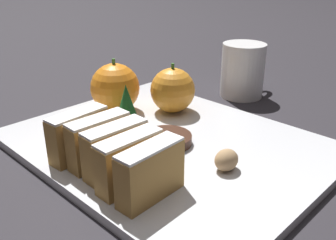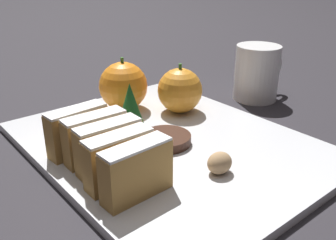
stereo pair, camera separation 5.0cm
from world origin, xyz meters
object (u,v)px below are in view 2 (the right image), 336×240
at_px(coffee_mug, 257,72).
at_px(orange_far, 180,90).
at_px(orange_near, 123,86).
at_px(chocolate_cookie, 166,139).
at_px(walnut, 220,163).

bearing_deg(coffee_mug, orange_far, 173.76).
height_order(orange_near, orange_far, orange_near).
bearing_deg(orange_near, chocolate_cookie, -100.45).
relative_size(orange_near, coffee_mug, 0.77).
bearing_deg(coffee_mug, chocolate_cookie, -167.89).
xyz_separation_m(orange_near, coffee_mug, (0.23, -0.09, -0.00)).
relative_size(orange_far, coffee_mug, 0.71).
bearing_deg(orange_near, coffee_mug, -20.12).
height_order(orange_far, chocolate_cookie, orange_far).
height_order(orange_far, walnut, orange_far).
xyz_separation_m(orange_near, chocolate_cookie, (-0.03, -0.14, -0.03)).
bearing_deg(chocolate_cookie, orange_near, 79.55).
bearing_deg(coffee_mug, walnut, -149.52).
xyz_separation_m(orange_far, walnut, (-0.09, -0.17, -0.02)).
relative_size(orange_far, chocolate_cookie, 1.19).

